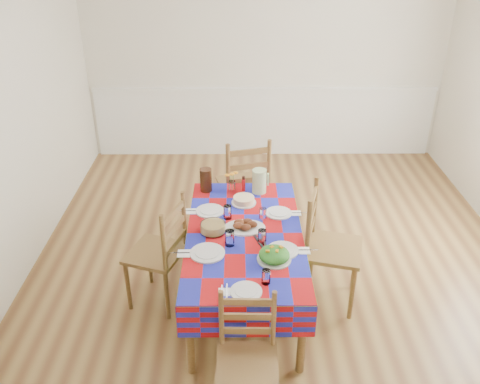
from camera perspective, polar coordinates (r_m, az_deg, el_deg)
name	(u,v)px	position (r m, az deg, el deg)	size (l,w,h in m)	color
room	(282,127)	(4.13, 4.71, 7.28)	(4.58, 5.08, 2.78)	brown
wainscot	(264,120)	(6.75, 2.74, 8.11)	(4.41, 0.06, 0.92)	white
dining_table	(245,241)	(4.03, 0.52, -5.47)	(0.91, 1.70, 0.66)	brown
setting_near_head	(253,286)	(3.43, 1.43, -10.50)	(0.35, 0.23, 0.10)	silver
setting_left_near	(215,247)	(3.78, -2.85, -6.22)	(0.47, 0.28, 0.12)	silver
setting_left_far	(215,211)	(4.23, -2.77, -2.17)	(0.44, 0.26, 0.11)	silver
setting_right_near	(276,245)	(3.81, 4.05, -5.98)	(0.45, 0.26, 0.11)	silver
setting_right_far	(274,213)	(4.20, 3.79, -2.40)	(0.41, 0.24, 0.11)	silver
meat_platter	(245,226)	(4.03, 0.52, -3.81)	(0.33, 0.24, 0.06)	silver
salad_platter	(274,255)	(3.68, 3.86, -7.10)	(0.25, 0.25, 0.10)	silver
pasta_bowl	(213,228)	(3.99, -3.06, -4.01)	(0.20, 0.20, 0.07)	white
cake	(244,200)	(4.38, 0.43, -0.93)	(0.21, 0.21, 0.06)	silver
serving_utensils	(260,239)	(3.91, 2.29, -5.32)	(0.13, 0.29, 0.01)	black
flower_vase	(232,183)	(4.54, -0.91, 0.99)	(0.12, 0.10, 0.20)	white
hot_sauce	(243,184)	(4.55, 0.39, 0.96)	(0.03, 0.03, 0.14)	red
green_pitcher	(259,181)	(4.52, 2.18, 1.24)	(0.13, 0.13, 0.22)	#AEC98E
tea_pitcher	(206,180)	(4.55, -3.85, 1.37)	(0.11, 0.11, 0.21)	black
name_card	(245,303)	(3.32, 0.60, -12.37)	(0.07, 0.02, 0.02)	silver
chair_near	(247,359)	(3.32, 0.81, -18.26)	(0.39, 0.37, 0.86)	brown
chair_far	(244,186)	(4.97, 0.48, 0.65)	(0.56, 0.54, 1.04)	brown
chair_left	(160,254)	(4.12, -8.92, -6.85)	(0.53, 0.54, 0.97)	brown
chair_right	(328,248)	(4.15, 9.83, -6.20)	(0.54, 0.55, 1.03)	brown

